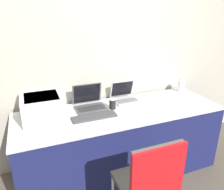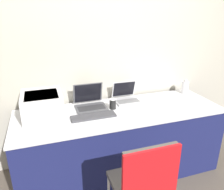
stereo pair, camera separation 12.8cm
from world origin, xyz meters
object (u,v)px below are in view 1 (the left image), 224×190
(metal_pitcher, at_px, (181,86))
(laptop_right, at_px, (125,96))
(coffee_cup, at_px, (112,104))
(chair, at_px, (150,180))
(external_keyboard, at_px, (94,117))
(laptop_left, at_px, (90,103))
(printer, at_px, (42,106))

(metal_pitcher, bearing_deg, laptop_right, 179.63)
(coffee_cup, xyz_separation_m, chair, (-0.06, -0.93, -0.25))
(external_keyboard, bearing_deg, chair, -76.32)
(laptop_left, xyz_separation_m, laptop_right, (0.46, 0.05, -0.01))
(external_keyboard, bearing_deg, printer, 160.19)
(laptop_left, height_order, chair, laptop_left)
(printer, bearing_deg, external_keyboard, -19.81)
(laptop_left, distance_m, laptop_right, 0.46)
(external_keyboard, xyz_separation_m, metal_pitcher, (1.31, 0.30, 0.08))
(metal_pitcher, distance_m, chair, 1.59)
(laptop_left, distance_m, external_keyboard, 0.27)
(printer, height_order, laptop_right, printer)
(laptop_right, bearing_deg, external_keyboard, -147.68)
(laptop_right, bearing_deg, printer, -172.15)
(chair, bearing_deg, laptop_left, 98.99)
(laptop_left, height_order, laptop_right, laptop_left)
(laptop_left, bearing_deg, coffee_cup, -28.41)
(coffee_cup, height_order, chair, chair)
(printer, relative_size, external_keyboard, 0.87)
(external_keyboard, height_order, metal_pitcher, metal_pitcher)
(laptop_right, xyz_separation_m, coffee_cup, (-0.23, -0.17, 0.01))
(printer, xyz_separation_m, laptop_left, (0.51, 0.09, -0.08))
(coffee_cup, bearing_deg, laptop_right, 36.40)
(laptop_right, xyz_separation_m, chair, (-0.29, -1.10, -0.24))
(printer, bearing_deg, laptop_left, 9.66)
(laptop_right, distance_m, external_keyboard, 0.58)
(external_keyboard, xyz_separation_m, coffee_cup, (0.25, 0.14, 0.05))
(printer, relative_size, laptop_right, 1.35)
(external_keyboard, relative_size, coffee_cup, 3.91)
(laptop_left, distance_m, chair, 1.10)
(external_keyboard, relative_size, metal_pitcher, 2.33)
(external_keyboard, distance_m, metal_pitcher, 1.35)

